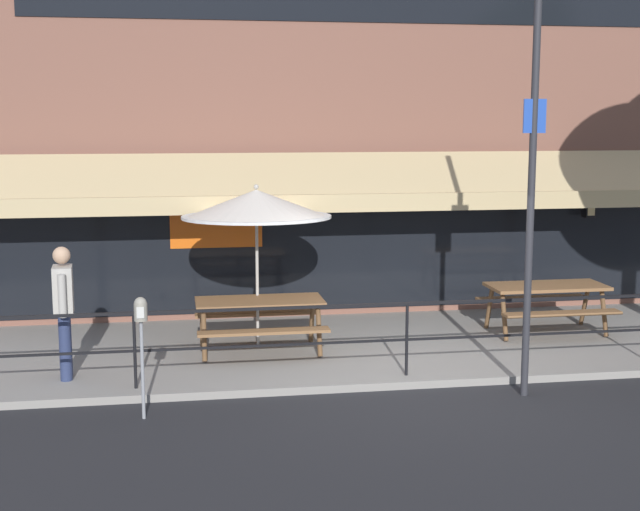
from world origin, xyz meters
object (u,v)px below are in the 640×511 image
pedestrian_walking (64,305)px  parking_meter_near (141,321)px  picnic_table_centre (546,295)px  street_sign_pole (531,199)px  picnic_table_left (260,311)px  patio_umbrella_left (256,205)px

pedestrian_walking → parking_meter_near: 1.77m
picnic_table_centre → street_sign_pole: (-1.41, -2.61, 1.74)m
picnic_table_left → parking_meter_near: bearing=-124.0°
street_sign_pole → picnic_table_left: bearing=144.4°
parking_meter_near → street_sign_pole: (4.64, 0.11, 1.29)m
patio_umbrella_left → street_sign_pole: bearing=-39.3°
street_sign_pole → patio_umbrella_left: bearing=140.7°
picnic_table_centre → pedestrian_walking: size_ratio=1.05×
picnic_table_centre → parking_meter_near: 6.65m
parking_meter_near → street_sign_pole: bearing=1.4°
street_sign_pole → parking_meter_near: bearing=-178.6°
picnic_table_left → patio_umbrella_left: 1.51m
picnic_table_centre → patio_umbrella_left: patio_umbrella_left is taller
patio_umbrella_left → picnic_table_centre: bearing=1.1°
patio_umbrella_left → parking_meter_near: size_ratio=1.67×
picnic_table_centre → pedestrian_walking: 7.18m
picnic_table_centre → pedestrian_walking: bearing=-169.8°
pedestrian_walking → street_sign_pole: bearing=-13.3°
patio_umbrella_left → parking_meter_near: 3.23m
picnic_table_left → parking_meter_near: size_ratio=1.27×
patio_umbrella_left → parking_meter_near: bearing=-120.7°
picnic_table_centre → parking_meter_near: size_ratio=1.27×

